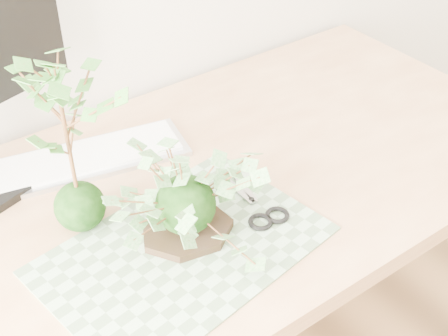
% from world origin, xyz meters
% --- Properties ---
extents(desk, '(1.60, 0.70, 0.74)m').
position_xyz_m(desk, '(-0.06, 1.23, 0.65)').
color(desk, tan).
rests_on(desk, ground_plane).
extents(cutting_mat, '(0.50, 0.37, 0.00)m').
position_xyz_m(cutting_mat, '(-0.11, 1.10, 0.74)').
color(cutting_mat, '#55714F').
rests_on(cutting_mat, desk).
extents(stone_dish, '(0.20, 0.20, 0.01)m').
position_xyz_m(stone_dish, '(-0.09, 1.13, 0.75)').
color(stone_dish, black).
rests_on(stone_dish, cutting_mat).
extents(ivy_kokedama, '(0.34, 0.34, 0.20)m').
position_xyz_m(ivy_kokedama, '(-0.09, 1.13, 0.86)').
color(ivy_kokedama, black).
rests_on(ivy_kokedama, stone_dish).
extents(maple_kokedama, '(0.23, 0.23, 0.37)m').
position_xyz_m(maple_kokedama, '(-0.22, 1.26, 1.00)').
color(maple_kokedama, black).
rests_on(maple_kokedama, desk).
extents(keyboard, '(0.47, 0.22, 0.02)m').
position_xyz_m(keyboard, '(-0.16, 1.43, 0.75)').
color(keyboard, '#B6B6BD').
rests_on(keyboard, desk).
extents(scissors, '(0.08, 0.18, 0.01)m').
position_xyz_m(scissors, '(0.05, 1.09, 0.75)').
color(scissors, gray).
rests_on(scissors, cutting_mat).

